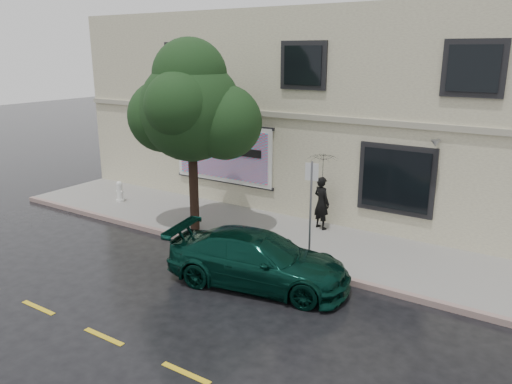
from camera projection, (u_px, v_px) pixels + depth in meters
The scene contains 12 objects.
ground at pixel (210, 275), 13.03m from camera, with size 90.00×90.00×0.00m, color black.
sidewalk at pixel (274, 235), 15.63m from camera, with size 20.00×3.50×0.15m, color gray.
curb at pixel (242, 253), 14.22m from camera, with size 20.00×0.18×0.16m, color slate.
road_marking at pixel (104, 337), 10.20m from camera, with size 19.00×0.12×0.01m, color gold.
building at pixel (351, 108), 19.33m from camera, with size 20.00×8.12×7.00m.
billboard at pixel (223, 153), 18.11m from camera, with size 4.30×0.16×2.20m.
car at pixel (258, 259), 12.34m from camera, with size 2.03×4.58×1.34m, color black.
pedestrian at pixel (322, 203), 15.79m from camera, with size 0.62×0.41×1.70m, color black.
umbrella at pixel (323, 165), 15.45m from camera, with size 1.03×1.03×0.76m, color black.
street_tree at pixel (191, 111), 14.94m from camera, with size 3.09×3.09×5.33m.
fire_hydrant at pixel (120, 192), 18.77m from camera, with size 0.32×0.30×0.79m.
sign_pole at pixel (311, 205), 12.84m from camera, with size 0.34×0.08×2.81m.
Camera 1 is at (7.52, -9.35, 5.65)m, focal length 35.00 mm.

